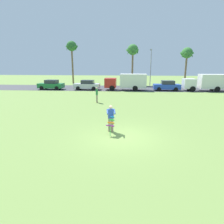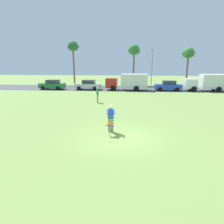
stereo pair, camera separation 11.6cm
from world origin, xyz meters
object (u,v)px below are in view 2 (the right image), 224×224
(person_kite_flyer, at_px, (111,117))
(kite_held, at_px, (111,123))
(parked_car_green, at_px, (52,85))
(parked_truck_red_cab, at_px, (129,82))
(palm_tree_left_near, at_px, (73,48))
(palm_tree_centre_far, at_px, (188,54))
(parked_car_blue, at_px, (168,86))
(person_walker_near, at_px, (98,94))
(parked_truck_white_box, at_px, (209,82))
(palm_tree_right_near, at_px, (134,51))
(streetlight_pole, at_px, (152,65))
(parked_car_silver, at_px, (88,85))

(person_kite_flyer, bearing_deg, kite_held, -84.60)
(parked_car_green, distance_m, parked_truck_red_cab, 12.92)
(palm_tree_left_near, height_order, palm_tree_centre_far, palm_tree_left_near)
(parked_car_blue, bearing_deg, person_walker_near, -132.42)
(parked_truck_white_box, xyz_separation_m, palm_tree_left_near, (-24.41, 10.05, 5.99))
(parked_car_blue, relative_size, person_walker_near, 2.44)
(parked_truck_red_cab, height_order, palm_tree_right_near, palm_tree_right_near)
(streetlight_pole, height_order, person_walker_near, streetlight_pole)
(person_kite_flyer, distance_m, kite_held, 0.65)
(kite_held, distance_m, parked_car_green, 23.79)
(parked_car_silver, distance_m, palm_tree_left_near, 13.07)
(person_kite_flyer, distance_m, palm_tree_right_near, 28.90)
(kite_held, height_order, parked_car_green, parked_car_green)
(person_kite_flyer, distance_m, parked_car_silver, 20.81)
(parked_truck_red_cab, distance_m, parked_truck_white_box, 12.53)
(parked_car_blue, distance_m, streetlight_pole, 8.24)
(streetlight_pole, bearing_deg, parked_car_blue, -75.71)
(person_kite_flyer, bearing_deg, person_walker_near, 104.02)
(parked_car_silver, bearing_deg, parked_car_blue, 0.00)
(kite_held, distance_m, person_walker_near, 10.28)
(kite_held, distance_m, palm_tree_centre_far, 32.48)
(parked_car_silver, distance_m, parked_truck_red_cab, 6.81)
(parked_truck_red_cab, xyz_separation_m, palm_tree_left_near, (-11.88, 10.05, 5.99))
(parked_car_silver, bearing_deg, parked_truck_white_box, 0.00)
(parked_truck_white_box, height_order, streetlight_pole, streetlight_pole)
(person_walker_near, bearing_deg, palm_tree_left_near, 112.03)
(parked_truck_white_box, relative_size, palm_tree_left_near, 0.76)
(streetlight_pole, bearing_deg, parked_truck_red_cab, -120.77)
(person_kite_flyer, relative_size, streetlight_pole, 0.25)
(palm_tree_centre_far, relative_size, streetlight_pole, 1.05)
(streetlight_pole, bearing_deg, person_kite_flyer, -101.41)
(parked_truck_white_box, relative_size, person_walker_near, 3.89)
(palm_tree_right_near, distance_m, palm_tree_centre_far, 10.67)
(parked_truck_white_box, xyz_separation_m, palm_tree_centre_far, (-1.03, 8.82, 4.58))
(palm_tree_centre_far, height_order, streetlight_pole, palm_tree_centre_far)
(parked_car_blue, distance_m, palm_tree_centre_far, 11.52)
(person_kite_flyer, relative_size, kite_held, 1.54)
(parked_car_silver, bearing_deg, person_walker_near, -72.86)
(palm_tree_left_near, distance_m, streetlight_pole, 16.82)
(parked_car_green, bearing_deg, parked_car_blue, 0.00)
(parked_truck_red_cab, bearing_deg, streetlight_pole, 59.23)
(person_kite_flyer, height_order, palm_tree_left_near, palm_tree_left_near)
(palm_tree_right_near, bearing_deg, person_walker_near, -102.98)
(parked_car_silver, height_order, streetlight_pole, streetlight_pole)
(parked_truck_red_cab, height_order, parked_truck_white_box, same)
(parked_car_green, bearing_deg, palm_tree_centre_far, 19.88)
(parked_car_silver, relative_size, palm_tree_left_near, 0.48)
(person_kite_flyer, relative_size, parked_car_blue, 0.41)
(parked_car_blue, bearing_deg, kite_held, -109.57)
(parked_truck_white_box, height_order, person_walker_near, parked_truck_white_box)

